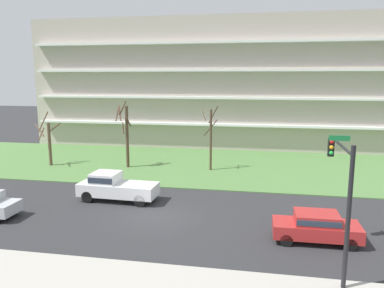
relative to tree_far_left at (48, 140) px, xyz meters
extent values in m
plane|color=#2D2D30|center=(13.83, -11.19, -2.52)|extent=(160.00, 160.00, 0.00)
cube|color=#ADA89E|center=(13.83, -19.19, -2.45)|extent=(80.00, 4.00, 0.15)
cube|color=#547F42|center=(13.83, 2.81, -2.48)|extent=(80.00, 16.00, 0.08)
cube|color=#B2A899|center=(13.83, 17.74, 5.13)|extent=(43.35, 13.86, 15.30)
cube|color=white|center=(13.83, 10.36, 0.54)|extent=(41.61, 0.90, 0.24)
cube|color=white|center=(13.83, 10.36, 3.60)|extent=(41.61, 0.90, 0.24)
cube|color=white|center=(13.83, 10.36, 6.66)|extent=(41.61, 0.90, 0.24)
cube|color=white|center=(13.83, 10.36, 9.72)|extent=(41.61, 0.90, 0.24)
cylinder|color=brown|center=(0.12, 0.00, -0.43)|extent=(0.29, 0.29, 4.18)
cylinder|color=brown|center=(-0.50, 0.16, 1.74)|extent=(0.47, 1.36, 1.84)
cylinder|color=brown|center=(-0.59, -0.14, 0.62)|extent=(0.43, 1.50, 1.02)
cylinder|color=brown|center=(-0.40, -0.73, 1.07)|extent=(1.58, 1.18, 1.08)
cylinder|color=brown|center=(0.28, 0.74, 1.10)|extent=(1.58, 0.48, 1.05)
cylinder|color=#4C3828|center=(7.68, 0.61, 0.39)|extent=(0.29, 0.29, 5.82)
cylinder|color=#4C3828|center=(7.30, 0.77, 3.15)|extent=(0.49, 0.92, 1.26)
cylinder|color=#4C3828|center=(7.90, 0.51, 1.84)|extent=(0.36, 0.59, 0.86)
cylinder|color=#4C3828|center=(6.86, 0.42, 2.58)|extent=(0.51, 1.74, 1.19)
cylinder|color=#4C3828|center=(7.14, 0.32, 2.60)|extent=(0.74, 1.21, 1.24)
cylinder|color=#4C3828|center=(7.07, 0.39, 2.97)|extent=(0.58, 1.32, 0.83)
cylinder|color=#4C3828|center=(7.37, 0.46, 1.27)|extent=(0.46, 0.78, 1.01)
cylinder|color=#4C3828|center=(15.49, 0.93, 0.28)|extent=(0.21, 0.21, 5.60)
cylinder|color=#4C3828|center=(14.87, 0.67, 2.56)|extent=(0.61, 1.31, 0.80)
cylinder|color=#4C3828|center=(15.64, 1.34, 2.56)|extent=(0.93, 0.43, 1.59)
cylinder|color=#4C3828|center=(15.39, 1.51, 1.35)|extent=(1.25, 0.30, 1.55)
cube|color=#B22828|center=(22.87, -13.19, -1.85)|extent=(4.42, 1.85, 0.70)
cube|color=#B22828|center=(22.87, -13.19, -1.23)|extent=(2.22, 1.68, 0.55)
cube|color=#2D3847|center=(22.87, -13.19, -1.23)|extent=(2.18, 1.72, 0.30)
cylinder|color=black|center=(24.40, -12.38, -2.20)|extent=(0.64, 0.23, 0.64)
cylinder|color=black|center=(24.42, -13.96, -2.20)|extent=(0.64, 0.23, 0.64)
cylinder|color=black|center=(21.32, -12.42, -2.20)|extent=(0.64, 0.23, 0.64)
cylinder|color=black|center=(21.34, -14.00, -2.20)|extent=(0.64, 0.23, 0.64)
cylinder|color=black|center=(4.85, -12.39, -2.20)|extent=(0.64, 0.22, 0.64)
cube|color=white|center=(10.35, -8.69, -1.70)|extent=(5.48, 2.22, 0.85)
cube|color=white|center=(9.45, -8.65, -0.92)|extent=(1.87, 1.91, 0.70)
cube|color=#2D3847|center=(9.45, -8.65, -0.92)|extent=(1.84, 1.95, 0.38)
cylinder|color=black|center=(8.42, -9.50, -2.12)|extent=(0.81, 0.25, 0.80)
cylinder|color=black|center=(8.49, -7.72, -2.12)|extent=(0.81, 0.25, 0.80)
cylinder|color=black|center=(12.20, -9.65, -2.12)|extent=(0.81, 0.25, 0.80)
cylinder|color=black|center=(12.27, -7.87, -2.12)|extent=(0.81, 0.25, 0.80)
cylinder|color=black|center=(23.33, -17.79, 0.45)|extent=(0.18, 0.18, 5.93)
cylinder|color=black|center=(23.33, -15.37, 3.01)|extent=(0.12, 4.84, 0.12)
cube|color=black|center=(23.33, -13.25, 2.51)|extent=(0.28, 0.28, 0.90)
sphere|color=red|center=(23.33, -13.40, 2.81)|extent=(0.20, 0.20, 0.20)
sphere|color=#F2A519|center=(23.33, -13.40, 2.53)|extent=(0.20, 0.20, 0.20)
sphere|color=green|center=(23.33, -13.40, 2.25)|extent=(0.20, 0.20, 0.20)
cube|color=#197238|center=(23.33, -15.13, 3.26)|extent=(0.90, 0.04, 0.24)
camera|label=1|loc=(19.89, -32.58, 5.93)|focal=35.49mm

